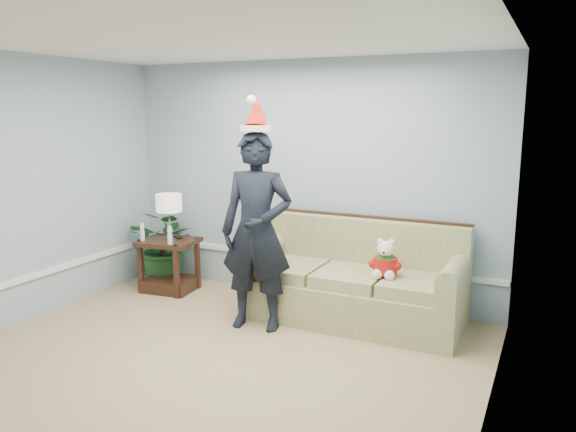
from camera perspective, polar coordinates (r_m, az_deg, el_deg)
The scene contains 10 objects.
room_shell at distance 4.25m, azimuth -12.17°, elevation -0.31°, with size 4.54×5.04×2.74m.
wainscot_trim at distance 6.07m, azimuth -13.82°, elevation -5.81°, with size 4.49×4.99×0.06m.
sofa at distance 5.89m, azimuth 6.80°, elevation -6.92°, with size 2.21×0.95×1.03m.
side_table at distance 6.93m, azimuth -11.93°, elevation -5.44°, with size 0.71×0.62×0.63m.
table_lamp at distance 6.78m, azimuth -12.00°, elevation 1.11°, with size 0.30×0.30×0.54m.
candle_pair at distance 6.70m, azimuth -13.27°, elevation -1.82°, with size 0.45×0.05×0.21m.
houseplant at distance 7.21m, azimuth -12.24°, elevation -2.97°, with size 0.85×0.73×0.94m, color #205527.
man at distance 5.48m, azimuth -3.19°, elevation -1.58°, with size 0.71×0.47×1.96m, color black.
santa_hat at distance 5.37m, azimuth -3.23°, elevation 10.15°, with size 0.36×0.39×0.34m.
teddy_bear at distance 5.55m, azimuth 9.83°, elevation -4.72°, with size 0.26×0.28×0.39m.
Camera 1 is at (2.58, -3.28, 2.15)m, focal length 35.00 mm.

